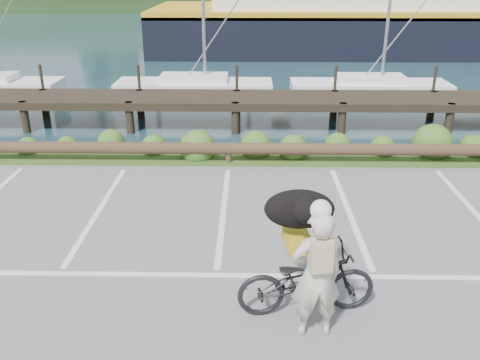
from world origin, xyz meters
name	(u,v)px	position (x,y,z in m)	size (l,w,h in m)	color
ground	(218,262)	(0.00, 0.00, 0.00)	(72.00, 72.00, 0.00)	slate
vegetation_strip	(230,154)	(0.00, 5.30, 0.05)	(34.00, 1.60, 0.10)	#3D5B21
log_rail	(229,165)	(0.00, 4.60, 0.00)	(32.00, 0.30, 0.60)	#443021
bicycle	(307,281)	(1.36, -1.31, 0.53)	(0.70, 2.01, 1.06)	black
cyclist	(316,275)	(1.42, -1.77, 0.94)	(0.68, 0.45, 1.87)	beige
dog	(299,209)	(1.28, -0.67, 1.36)	(1.06, 0.52, 0.61)	black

